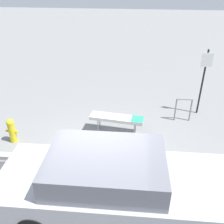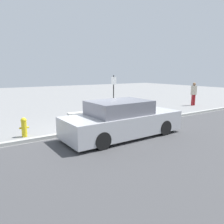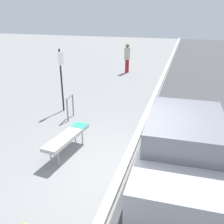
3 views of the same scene
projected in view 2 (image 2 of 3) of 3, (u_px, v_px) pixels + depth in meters
ground_plane at (95, 131)px, 9.38m from camera, size 60.00×60.00×0.00m
road_strip at (201, 179)px, 5.16m from camera, size 60.00×10.00×0.01m
curb at (95, 129)px, 9.37m from camera, size 60.00×0.20×0.13m
bench at (85, 113)px, 10.78m from camera, size 1.69×0.61×0.56m
bike_rack at (110, 107)px, 12.70m from camera, size 0.55×0.08×0.83m
sign_post at (114, 90)px, 13.34m from camera, size 0.36×0.08×2.30m
fire_hydrant at (24, 127)px, 8.47m from camera, size 0.36×0.22×0.77m
pedestrian at (194, 93)px, 16.34m from camera, size 0.42×0.27×1.71m
parked_car_near at (122, 120)px, 8.48m from camera, size 4.79×1.90×1.42m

